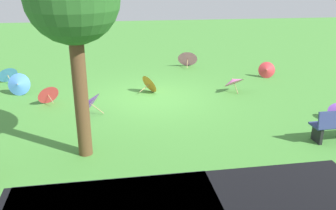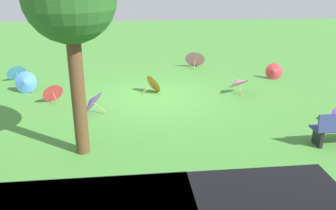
{
  "view_description": "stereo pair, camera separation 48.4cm",
  "coord_description": "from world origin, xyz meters",
  "px_view_note": "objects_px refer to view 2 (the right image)",
  "views": [
    {
      "loc": [
        0.94,
        11.81,
        4.19
      ],
      "look_at": [
        -0.29,
        2.31,
        0.6
      ],
      "focal_mm": 39.08,
      "sensor_mm": 36.0,
      "label": 1
    },
    {
      "loc": [
        0.46,
        11.86,
        4.19
      ],
      "look_at": [
        -0.29,
        2.31,
        0.6
      ],
      "focal_mm": 39.08,
      "sensor_mm": 36.0,
      "label": 2
    }
  ],
  "objects_px": {
    "parasol_red_1": "(274,71)",
    "shade_tree": "(70,0)",
    "parasol_blue_0": "(16,72)",
    "parasol_orange_0": "(155,83)",
    "parasol_red_0": "(52,92)",
    "parasol_pink_0": "(195,58)",
    "parasol_purple_1": "(91,101)",
    "parasol_blue_1": "(25,82)",
    "parasol_pink_2": "(238,82)"
  },
  "relations": [
    {
      "from": "parasol_red_0",
      "to": "parasol_pink_2",
      "type": "height_order",
      "value": "parasol_red_0"
    },
    {
      "from": "parasol_blue_1",
      "to": "shade_tree",
      "type": "bearing_deg",
      "value": 119.47
    },
    {
      "from": "shade_tree",
      "to": "parasol_blue_1",
      "type": "height_order",
      "value": "shade_tree"
    },
    {
      "from": "parasol_red_0",
      "to": "parasol_blue_1",
      "type": "xyz_separation_m",
      "value": [
        1.16,
        -1.02,
        0.05
      ]
    },
    {
      "from": "parasol_orange_0",
      "to": "parasol_pink_2",
      "type": "relative_size",
      "value": 0.84
    },
    {
      "from": "parasol_red_0",
      "to": "parasol_pink_2",
      "type": "relative_size",
      "value": 0.85
    },
    {
      "from": "parasol_orange_0",
      "to": "parasol_pink_2",
      "type": "distance_m",
      "value": 2.96
    },
    {
      "from": "parasol_purple_1",
      "to": "parasol_blue_1",
      "type": "distance_m",
      "value": 3.34
    },
    {
      "from": "parasol_purple_1",
      "to": "parasol_blue_1",
      "type": "height_order",
      "value": "parasol_blue_1"
    },
    {
      "from": "parasol_pink_2",
      "to": "parasol_blue_1",
      "type": "bearing_deg",
      "value": -4.82
    },
    {
      "from": "shade_tree",
      "to": "parasol_red_0",
      "type": "xyz_separation_m",
      "value": [
        1.51,
        -3.69,
        -3.21
      ]
    },
    {
      "from": "parasol_red_0",
      "to": "parasol_orange_0",
      "type": "distance_m",
      "value": 3.52
    },
    {
      "from": "parasol_purple_1",
      "to": "shade_tree",
      "type": "bearing_deg",
      "value": 91.87
    },
    {
      "from": "parasol_pink_0",
      "to": "parasol_red_1",
      "type": "relative_size",
      "value": 1.34
    },
    {
      "from": "parasol_blue_0",
      "to": "parasol_orange_0",
      "type": "distance_m",
      "value": 5.74
    },
    {
      "from": "parasol_blue_0",
      "to": "parasol_orange_0",
      "type": "height_order",
      "value": "parasol_blue_0"
    },
    {
      "from": "parasol_blue_0",
      "to": "parasol_red_1",
      "type": "distance_m",
      "value": 10.26
    },
    {
      "from": "parasol_red_0",
      "to": "shade_tree",
      "type": "bearing_deg",
      "value": 112.21
    },
    {
      "from": "parasol_pink_0",
      "to": "parasol_blue_1",
      "type": "bearing_deg",
      "value": 25.81
    },
    {
      "from": "shade_tree",
      "to": "parasol_purple_1",
      "type": "height_order",
      "value": "shade_tree"
    },
    {
      "from": "parasol_blue_1",
      "to": "parasol_blue_0",
      "type": "bearing_deg",
      "value": -63.13
    },
    {
      "from": "parasol_red_1",
      "to": "parasol_pink_2",
      "type": "height_order",
      "value": "parasol_pink_2"
    },
    {
      "from": "parasol_blue_0",
      "to": "parasol_blue_1",
      "type": "relative_size",
      "value": 1.13
    },
    {
      "from": "parasol_red_1",
      "to": "parasol_pink_2",
      "type": "xyz_separation_m",
      "value": [
        1.89,
        1.61,
        0.09
      ]
    },
    {
      "from": "parasol_pink_0",
      "to": "parasol_blue_0",
      "type": "distance_m",
      "value": 7.55
    },
    {
      "from": "parasol_pink_0",
      "to": "parasol_red_0",
      "type": "xyz_separation_m",
      "value": [
        5.41,
        4.2,
        -0.06
      ]
    },
    {
      "from": "shade_tree",
      "to": "parasol_purple_1",
      "type": "relative_size",
      "value": 4.88
    },
    {
      "from": "shade_tree",
      "to": "parasol_red_1",
      "type": "relative_size",
      "value": 6.31
    },
    {
      "from": "shade_tree",
      "to": "parasol_red_1",
      "type": "height_order",
      "value": "shade_tree"
    },
    {
      "from": "parasol_red_1",
      "to": "parasol_blue_1",
      "type": "bearing_deg",
      "value": 5.91
    },
    {
      "from": "parasol_pink_0",
      "to": "parasol_orange_0",
      "type": "distance_m",
      "value": 3.99
    },
    {
      "from": "parasol_blue_0",
      "to": "shade_tree",
      "type": "bearing_deg",
      "value": 118.82
    },
    {
      "from": "parasol_red_0",
      "to": "parasol_blue_0",
      "type": "bearing_deg",
      "value": -53.17
    },
    {
      "from": "shade_tree",
      "to": "parasol_blue_0",
      "type": "relative_size",
      "value": 5.06
    },
    {
      "from": "parasol_blue_0",
      "to": "parasol_red_1",
      "type": "bearing_deg",
      "value": 176.42
    },
    {
      "from": "shade_tree",
      "to": "parasol_blue_1",
      "type": "distance_m",
      "value": 6.27
    },
    {
      "from": "parasol_pink_2",
      "to": "parasol_blue_1",
      "type": "distance_m",
      "value": 7.56
    },
    {
      "from": "parasol_red_1",
      "to": "shade_tree",
      "type": "bearing_deg",
      "value": 40.1
    },
    {
      "from": "parasol_pink_0",
      "to": "parasol_orange_0",
      "type": "relative_size",
      "value": 1.21
    },
    {
      "from": "parasol_red_0",
      "to": "parasol_orange_0",
      "type": "xyz_separation_m",
      "value": [
        -3.44,
        -0.74,
        -0.01
      ]
    },
    {
      "from": "parasol_red_0",
      "to": "parasol_pink_2",
      "type": "bearing_deg",
      "value": -176.53
    },
    {
      "from": "parasol_red_0",
      "to": "parasol_blue_1",
      "type": "distance_m",
      "value": 1.54
    },
    {
      "from": "parasol_purple_1",
      "to": "parasol_red_0",
      "type": "bearing_deg",
      "value": -37.77
    },
    {
      "from": "shade_tree",
      "to": "parasol_pink_2",
      "type": "xyz_separation_m",
      "value": [
        -4.87,
        -4.08,
        -3.14
      ]
    },
    {
      "from": "shade_tree",
      "to": "parasol_blue_1",
      "type": "xyz_separation_m",
      "value": [
        2.66,
        -4.72,
        -3.17
      ]
    },
    {
      "from": "parasol_pink_2",
      "to": "parasol_blue_0",
      "type": "bearing_deg",
      "value": -15.08
    },
    {
      "from": "shade_tree",
      "to": "parasol_orange_0",
      "type": "xyz_separation_m",
      "value": [
        -1.93,
        -4.43,
        -3.22
      ]
    },
    {
      "from": "parasol_red_1",
      "to": "parasol_blue_1",
      "type": "height_order",
      "value": "parasol_blue_1"
    },
    {
      "from": "shade_tree",
      "to": "parasol_purple_1",
      "type": "bearing_deg",
      "value": -88.13
    },
    {
      "from": "parasol_pink_0",
      "to": "parasol_red_0",
      "type": "distance_m",
      "value": 6.85
    }
  ]
}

